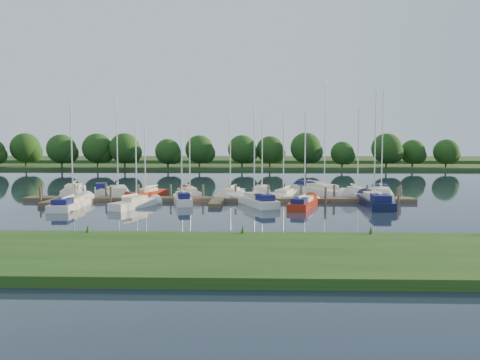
{
  "coord_description": "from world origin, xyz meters",
  "views": [
    {
      "loc": [
        3.61,
        -39.78,
        6.07
      ],
      "look_at": [
        2.23,
        8.0,
        2.2
      ],
      "focal_mm": 35.0,
      "sensor_mm": 36.0,
      "label": 1
    }
  ],
  "objects_px": {
    "motorboat": "(102,191)",
    "sailboat_n_5": "(231,195)",
    "dock": "(218,200)",
    "sailboat_n_0": "(73,193)",
    "sailboat_s_2": "(182,200)"
  },
  "relations": [
    {
      "from": "dock",
      "to": "sailboat_s_2",
      "type": "height_order",
      "value": "sailboat_s_2"
    },
    {
      "from": "sailboat_n_5",
      "to": "sailboat_s_2",
      "type": "distance_m",
      "value": 7.24
    },
    {
      "from": "dock",
      "to": "sailboat_s_2",
      "type": "distance_m",
      "value": 3.71
    },
    {
      "from": "sailboat_s_2",
      "to": "sailboat_n_5",
      "type": "bearing_deg",
      "value": 37.01
    },
    {
      "from": "sailboat_s_2",
      "to": "dock",
      "type": "bearing_deg",
      "value": 8.35
    },
    {
      "from": "dock",
      "to": "sailboat_n_5",
      "type": "xyz_separation_m",
      "value": [
        1.12,
        4.22,
        0.07
      ]
    },
    {
      "from": "motorboat",
      "to": "sailboat_n_5",
      "type": "xyz_separation_m",
      "value": [
        15.34,
        -2.74,
        -0.07
      ]
    },
    {
      "from": "dock",
      "to": "sailboat_s_2",
      "type": "xyz_separation_m",
      "value": [
        -3.42,
        -1.42,
        0.14
      ]
    },
    {
      "from": "sailboat_n_0",
      "to": "motorboat",
      "type": "bearing_deg",
      "value": -172.21
    },
    {
      "from": "sailboat_s_2",
      "to": "sailboat_n_0",
      "type": "bearing_deg",
      "value": 138.24
    },
    {
      "from": "motorboat",
      "to": "dock",
      "type": "bearing_deg",
      "value": 135.57
    },
    {
      "from": "dock",
      "to": "motorboat",
      "type": "relative_size",
      "value": 7.18
    },
    {
      "from": "sailboat_n_0",
      "to": "sailboat_s_2",
      "type": "bearing_deg",
      "value": 137.14
    },
    {
      "from": "dock",
      "to": "sailboat_n_5",
      "type": "bearing_deg",
      "value": 75.19
    },
    {
      "from": "dock",
      "to": "sailboat_n_0",
      "type": "distance_m",
      "value": 18.04
    }
  ]
}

